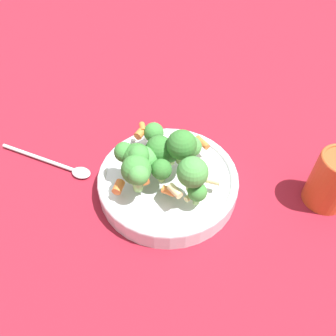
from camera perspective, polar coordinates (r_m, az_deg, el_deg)
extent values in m
plane|color=maroon|center=(0.58, 0.00, -3.54)|extent=(3.00, 3.00, 0.00)
cylinder|color=silver|center=(0.56, 0.00, -2.54)|extent=(0.24, 0.24, 0.03)
torus|color=silver|center=(0.55, 0.00, -1.49)|extent=(0.24, 0.24, 0.01)
cylinder|color=#8CB766|center=(0.50, 4.98, -5.55)|extent=(0.01, 0.01, 0.01)
sphere|color=#3D8438|center=(0.49, 5.13, -4.17)|extent=(0.03, 0.03, 0.03)
cylinder|color=#8CB766|center=(0.54, 3.96, 2.07)|extent=(0.01, 0.01, 0.02)
sphere|color=#479342|center=(0.53, 4.08, 3.77)|extent=(0.03, 0.03, 0.03)
cylinder|color=#8CB766|center=(0.54, 0.56, 1.35)|extent=(0.01, 0.01, 0.01)
sphere|color=#3D8438|center=(0.52, 0.58, 2.83)|extent=(0.03, 0.03, 0.03)
cylinder|color=#8CB766|center=(0.51, -1.13, -1.67)|extent=(0.01, 0.01, 0.01)
sphere|color=#33722D|center=(0.50, -1.16, -0.23)|extent=(0.03, 0.03, 0.03)
cylinder|color=#8CB766|center=(0.53, -5.22, -0.32)|extent=(0.02, 0.02, 0.02)
sphere|color=#33722D|center=(0.51, -5.43, 1.76)|extent=(0.05, 0.05, 0.05)
cylinder|color=#8CB766|center=(0.49, -5.01, -2.72)|extent=(0.01, 0.01, 0.01)
sphere|color=#479342|center=(0.47, -5.17, -1.17)|extent=(0.03, 0.03, 0.03)
cylinder|color=#8CB766|center=(0.54, -1.46, 1.19)|extent=(0.02, 0.02, 0.02)
sphere|color=#33722D|center=(0.52, -1.51, 3.30)|extent=(0.04, 0.04, 0.04)
cylinder|color=#8CB766|center=(0.49, 4.11, -2.97)|extent=(0.02, 0.02, 0.02)
sphere|color=#479342|center=(0.47, 4.30, -0.74)|extent=(0.05, 0.05, 0.05)
cylinder|color=#8CB766|center=(0.51, -5.29, -2.68)|extent=(0.02, 0.02, 0.03)
sphere|color=#3D8438|center=(0.49, -5.55, -0.28)|extent=(0.05, 0.05, 0.05)
cylinder|color=#8CB766|center=(0.51, -4.98, 0.46)|extent=(0.01, 0.01, 0.01)
sphere|color=#3D8438|center=(0.49, -5.14, 2.11)|extent=(0.03, 0.03, 0.03)
cylinder|color=#8CB766|center=(0.58, -2.42, 4.44)|extent=(0.01, 0.01, 0.02)
sphere|color=#3D8438|center=(0.57, -2.50, 6.19)|extent=(0.04, 0.04, 0.04)
cylinder|color=#8CB766|center=(0.52, 2.30, 1.93)|extent=(0.02, 0.02, 0.02)
sphere|color=#33722D|center=(0.50, 2.40, 4.18)|extent=(0.05, 0.05, 0.05)
cylinder|color=#8CB766|center=(0.53, -3.84, -0.26)|extent=(0.01, 0.01, 0.02)
sphere|color=#479342|center=(0.51, -3.98, 1.61)|extent=(0.04, 0.04, 0.04)
cylinder|color=#8CB766|center=(0.53, -7.41, 1.26)|extent=(0.01, 0.01, 0.01)
sphere|color=#3D8438|center=(0.51, -7.62, 2.82)|extent=(0.03, 0.03, 0.03)
cylinder|color=#729E4C|center=(0.54, -4.87, 2.80)|extent=(0.02, 0.03, 0.01)
cylinder|color=#729E4C|center=(0.57, -1.82, 3.84)|extent=(0.02, 0.02, 0.01)
cylinder|color=beige|center=(0.52, 7.69, -2.28)|extent=(0.03, 0.02, 0.01)
cylinder|color=beige|center=(0.48, 1.22, -3.98)|extent=(0.02, 0.03, 0.01)
cylinder|color=orange|center=(0.57, -4.46, 7.05)|extent=(0.01, 0.02, 0.01)
cylinder|color=orange|center=(0.57, -4.80, 6.11)|extent=(0.02, 0.03, 0.01)
cylinder|color=orange|center=(0.50, -4.19, -1.63)|extent=(0.02, 0.02, 0.01)
cylinder|color=orange|center=(0.50, 0.44, -4.02)|extent=(0.02, 0.02, 0.01)
cylinder|color=beige|center=(0.50, 4.25, -4.68)|extent=(0.03, 0.03, 0.01)
cylinder|color=#729E4C|center=(0.56, -2.31, 6.34)|extent=(0.02, 0.03, 0.01)
cylinder|color=beige|center=(0.58, -3.29, 7.04)|extent=(0.03, 0.02, 0.01)
cylinder|color=orange|center=(0.59, -1.39, 5.28)|extent=(0.03, 0.03, 0.01)
cylinder|color=orange|center=(0.57, 5.98, 4.44)|extent=(0.02, 0.03, 0.01)
cylinder|color=orange|center=(0.51, -8.62, -3.28)|extent=(0.02, 0.02, 0.01)
cylinder|color=#CC4C23|center=(0.59, 26.73, -2.01)|extent=(0.07, 0.07, 0.10)
cylinder|color=silver|center=(0.67, -21.82, 1.75)|extent=(0.15, 0.07, 0.01)
ellipsoid|color=silver|center=(0.61, -14.87, -0.81)|extent=(0.04, 0.04, 0.01)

